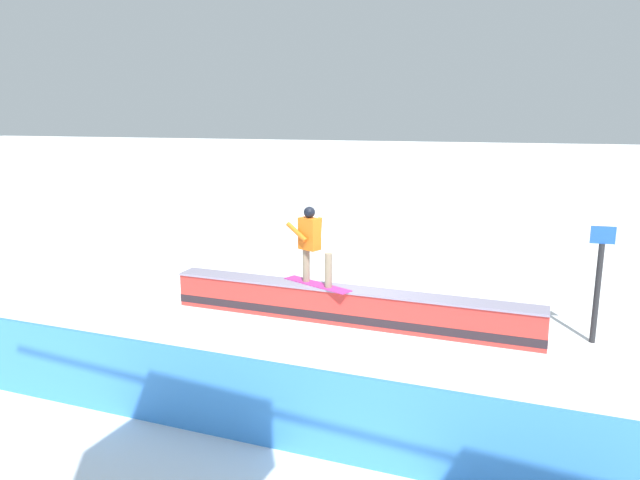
% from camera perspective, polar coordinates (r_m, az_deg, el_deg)
% --- Properties ---
extents(ground_plane, '(120.00, 120.00, 0.00)m').
position_cam_1_polar(ground_plane, '(11.77, 2.65, -7.80)').
color(ground_plane, white).
extents(grind_box, '(7.21, 1.36, 0.70)m').
position_cam_1_polar(grind_box, '(11.66, 2.67, -6.35)').
color(grind_box, red).
rests_on(grind_box, ground_plane).
extents(snowboarder, '(1.50, 1.00, 1.51)m').
position_cam_1_polar(snowboarder, '(11.63, -0.80, -0.23)').
color(snowboarder, '#BB2D8A').
rests_on(snowboarder, grind_box).
extents(safety_fence, '(9.42, 1.18, 1.12)m').
position_cam_1_polar(safety_fence, '(7.57, -4.27, -15.31)').
color(safety_fence, '#3A88E5').
rests_on(safety_fence, ground_plane).
extents(trail_marker, '(0.40, 0.10, 2.09)m').
position_cam_1_polar(trail_marker, '(11.54, 24.70, -3.57)').
color(trail_marker, '#262628').
rests_on(trail_marker, ground_plane).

